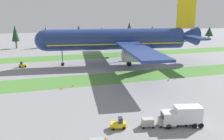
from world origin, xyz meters
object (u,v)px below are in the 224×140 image
baggage_tug (118,124)px  catering_truck (182,115)px  airliner (119,39)px  pushback_tractor (23,65)px  cargo_dolly_second (164,121)px  taxiway_marker_1 (61,88)px  taxiway_marker_3 (73,85)px  cargo_dolly_third (180,120)px  taxiway_marker_0 (175,78)px  taxiway_marker_2 (168,80)px  cargo_dolly_lead (148,122)px

baggage_tug → catering_truck: (10.80, -2.24, 1.14)m
airliner → pushback_tractor: (-34.21, 4.36, -8.43)m
airliner → cargo_dolly_second: (-8.17, -49.57, -8.33)m
taxiway_marker_1 → taxiway_marker_3: bearing=26.4°
pushback_tractor → taxiway_marker_1: (10.82, -28.73, -0.49)m
baggage_tug → cargo_dolly_third: baggage_tug is taller
cargo_dolly_second → taxiway_marker_0: cargo_dolly_second is taller
baggage_tug → pushback_tractor: same height
pushback_tractor → taxiway_marker_1: pushback_tractor is taller
taxiway_marker_0 → airliner: bearing=110.7°
airliner → baggage_tug: airliner is taller
pushback_tractor → cargo_dolly_second: bearing=33.0°
cargo_dolly_second → taxiway_marker_2: cargo_dolly_second is taller
cargo_dolly_lead → baggage_tug: bearing=90.0°
taxiway_marker_2 → taxiway_marker_3: size_ratio=0.96×
cargo_dolly_third → taxiway_marker_0: (14.49, 25.80, -0.66)m
catering_truck → taxiway_marker_2: 27.77m
taxiway_marker_1 → taxiway_marker_3: (3.18, 1.57, -0.06)m
cargo_dolly_lead → cargo_dolly_third: same height
cargo_dolly_second → taxiway_marker_0: bearing=-24.1°
baggage_tug → pushback_tractor: (-18.25, 52.51, 0.00)m
pushback_tractor → taxiway_marker_3: bearing=34.5°
airliner → catering_truck: (-5.16, -50.38, -7.29)m
pushback_tractor → taxiway_marker_3: (14.00, -27.16, -0.54)m
catering_truck → airliner: bearing=6.8°
baggage_tug → taxiway_marker_3: baggage_tug is taller
cargo_dolly_lead → pushback_tractor: size_ratio=0.89×
airliner → baggage_tug: bearing=168.9°
cargo_dolly_third → taxiway_marker_1: 31.44m
taxiway_marker_3 → taxiway_marker_2: bearing=-5.2°
taxiway_marker_1 → taxiway_marker_3: taxiway_marker_1 is taller
pushback_tractor → taxiway_marker_2: bearing=61.2°
cargo_dolly_second → pushback_tractor: (-26.04, 53.93, -0.10)m
cargo_dolly_lead → taxiway_marker_1: cargo_dolly_lead is taller
cargo_dolly_third → taxiway_marker_3: bearing=39.0°
cargo_dolly_lead → cargo_dolly_third: bearing=-90.0°
taxiway_marker_1 → taxiway_marker_2: size_ratio=1.26×
pushback_tractor → taxiway_marker_0: pushback_tractor is taller
cargo_dolly_third → taxiway_marker_1: (-18.07, 25.72, -0.59)m
pushback_tractor → taxiway_marker_0: size_ratio=5.31×
catering_truck → taxiway_marker_0: size_ratio=14.10×
cargo_dolly_lead → catering_truck: (5.86, -1.34, 1.03)m
cargo_dolly_lead → taxiway_marker_2: cargo_dolly_lead is taller
pushback_tractor → taxiway_marker_1: 30.71m
cargo_dolly_third → taxiway_marker_3: cargo_dolly_third is taller
baggage_tug → taxiway_marker_3: bearing=19.9°
pushback_tractor → taxiway_marker_0: bearing=63.8°
cargo_dolly_third → catering_truck: size_ratio=0.33×
airliner → cargo_dolly_third: (-5.32, -50.09, -8.33)m
catering_truck → taxiway_marker_3: bearing=41.2°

